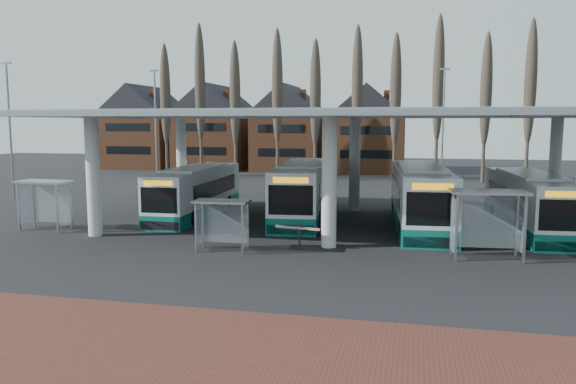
% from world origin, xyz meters
% --- Properties ---
extents(ground, '(140.00, 140.00, 0.00)m').
position_xyz_m(ground, '(0.00, 0.00, 0.00)').
color(ground, black).
rests_on(ground, ground).
extents(station_canopy, '(32.00, 16.00, 6.34)m').
position_xyz_m(station_canopy, '(0.00, 8.00, 5.68)').
color(station_canopy, silver).
rests_on(station_canopy, ground).
extents(poplar_row, '(45.10, 1.10, 14.50)m').
position_xyz_m(poplar_row, '(0.00, 33.00, 8.78)').
color(poplar_row, '#473D33').
rests_on(poplar_row, ground).
extents(townhouse_row, '(36.80, 10.30, 12.25)m').
position_xyz_m(townhouse_row, '(-15.75, 44.00, 5.94)').
color(townhouse_row, brown).
rests_on(townhouse_row, ground).
extents(lamp_post_a, '(0.80, 0.16, 10.17)m').
position_xyz_m(lamp_post_a, '(-18.00, 22.00, 5.34)').
color(lamp_post_a, slate).
rests_on(lamp_post_a, ground).
extents(lamp_post_b, '(0.80, 0.16, 10.17)m').
position_xyz_m(lamp_post_b, '(6.00, 26.00, 5.34)').
color(lamp_post_b, slate).
rests_on(lamp_post_b, ground).
extents(lamp_post_d, '(0.80, 0.16, 10.17)m').
position_xyz_m(lamp_post_d, '(-26.00, 14.00, 5.34)').
color(lamp_post_d, slate).
rests_on(lamp_post_d, ground).
extents(bus_0, '(2.58, 10.92, 3.02)m').
position_xyz_m(bus_0, '(-9.37, 9.60, 1.42)').
color(bus_0, white).
rests_on(bus_0, ground).
extents(bus_1, '(3.70, 12.27, 3.36)m').
position_xyz_m(bus_1, '(-2.80, 10.47, 1.58)').
color(bus_1, white).
rests_on(bus_1, ground).
extents(bus_2, '(3.60, 12.37, 3.39)m').
position_xyz_m(bus_2, '(4.10, 8.95, 1.60)').
color(bus_2, white).
rests_on(bus_2, ground).
extents(bus_3, '(3.19, 11.26, 3.09)m').
position_xyz_m(bus_3, '(9.76, 8.94, 1.46)').
color(bus_3, white).
rests_on(bus_3, ground).
extents(shelter_0, '(2.94, 1.61, 2.64)m').
position_xyz_m(shelter_0, '(-15.46, 3.45, 1.92)').
color(shelter_0, gray).
rests_on(shelter_0, ground).
extents(shelter_1, '(2.52, 1.34, 2.29)m').
position_xyz_m(shelter_1, '(-4.54, 0.78, 1.67)').
color(shelter_1, gray).
rests_on(shelter_1, ground).
extents(shelter_2, '(3.24, 1.80, 2.91)m').
position_xyz_m(shelter_2, '(6.82, 1.85, 2.11)').
color(shelter_2, gray).
rests_on(shelter_2, ground).
extents(barrier, '(2.14, 0.76, 1.08)m').
position_xyz_m(barrier, '(-1.37, 2.09, 0.84)').
color(barrier, black).
rests_on(barrier, ground).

